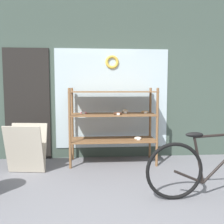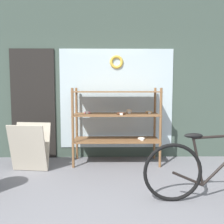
% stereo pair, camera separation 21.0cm
% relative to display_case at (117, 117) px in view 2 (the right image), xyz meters
% --- Properties ---
extents(storefront_facade, '(6.20, 0.13, 3.21)m').
position_rel_display_case_xyz_m(storefront_facade, '(-0.23, 0.42, 0.74)').
color(storefront_facade, '#3D4C42').
rests_on(storefront_facade, ground_plane).
extents(display_case, '(1.53, 0.57, 1.36)m').
position_rel_display_case_xyz_m(display_case, '(0.00, 0.00, 0.00)').
color(display_case, brown).
rests_on(display_case, ground_plane).
extents(bicycle, '(1.76, 0.46, 0.84)m').
position_rel_display_case_xyz_m(bicycle, '(1.13, -1.55, -0.45)').
color(bicycle, black).
rests_on(bicycle, ground_plane).
extents(sandwich_board, '(0.64, 0.45, 0.78)m').
position_rel_display_case_xyz_m(sandwich_board, '(-1.44, -0.42, -0.44)').
color(sandwich_board, '#B2A893').
rests_on(sandwich_board, ground_plane).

